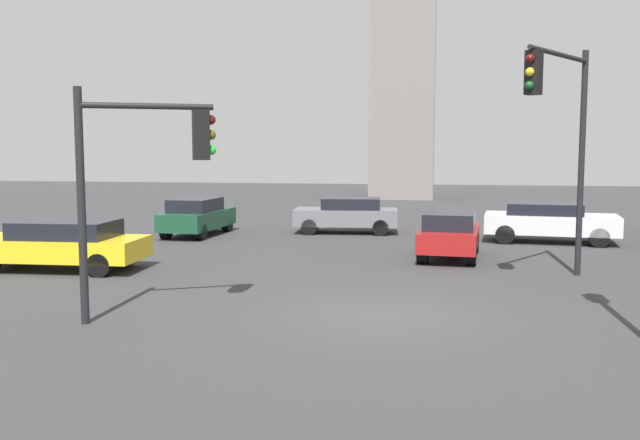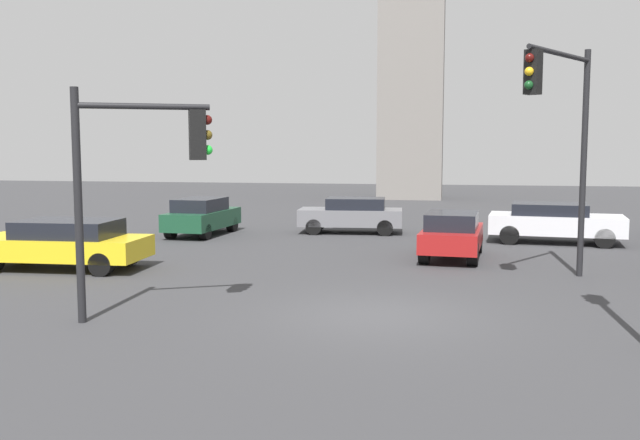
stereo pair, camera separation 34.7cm
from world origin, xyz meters
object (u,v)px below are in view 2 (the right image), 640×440
at_px(traffic_light_0, 142,161).
at_px(car_5, 452,234).
at_px(car_2, 352,214).
at_px(car_0, 202,216).
at_px(car_4, 63,243).
at_px(car_1, 554,222).
at_px(traffic_light_2, 562,115).

bearing_deg(traffic_light_0, car_5, 29.75).
height_order(car_2, car_5, car_5).
distance_m(car_0, car_4, 8.14).
bearing_deg(car_2, car_0, 13.12).
xyz_separation_m(car_0, car_5, (9.68, -4.05, 0.00)).
bearing_deg(car_5, car_0, 72.03).
xyz_separation_m(car_1, car_4, (-14.43, -8.25, -0.03)).
bearing_deg(car_4, car_0, -100.37).
xyz_separation_m(traffic_light_0, car_0, (-3.64, 12.98, -2.40)).
distance_m(traffic_light_0, car_4, 7.26).
height_order(traffic_light_0, car_4, traffic_light_0).
bearing_deg(car_1, traffic_light_2, -90.89).
xyz_separation_m(car_1, car_5, (-3.62, -4.24, -0.01)).
xyz_separation_m(car_4, car_5, (10.81, 4.01, 0.02)).
relative_size(car_0, car_5, 1.02).
xyz_separation_m(traffic_light_2, car_1, (1.04, 7.96, -3.43)).
bearing_deg(car_2, car_4, 51.09).
relative_size(car_1, car_4, 1.00).
relative_size(traffic_light_0, car_5, 1.13).
distance_m(traffic_light_2, car_4, 13.84).
relative_size(traffic_light_2, car_0, 1.45).
xyz_separation_m(car_1, car_2, (-7.59, 1.58, -0.02)).
bearing_deg(traffic_light_0, car_0, 79.49).
distance_m(traffic_light_2, car_2, 12.08).
distance_m(traffic_light_2, car_1, 8.73).
xyz_separation_m(traffic_light_0, car_2, (2.06, 14.75, -2.41)).
relative_size(traffic_light_0, car_0, 1.11).
height_order(traffic_light_2, car_4, traffic_light_2).
bearing_deg(traffic_light_2, car_0, -91.32).
relative_size(traffic_light_2, car_1, 1.24).
bearing_deg(car_4, car_5, -162.02).
xyz_separation_m(traffic_light_2, car_4, (-13.39, -0.29, -3.47)).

